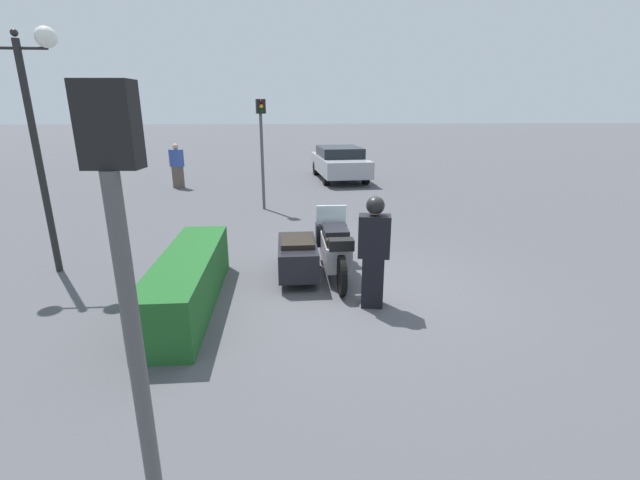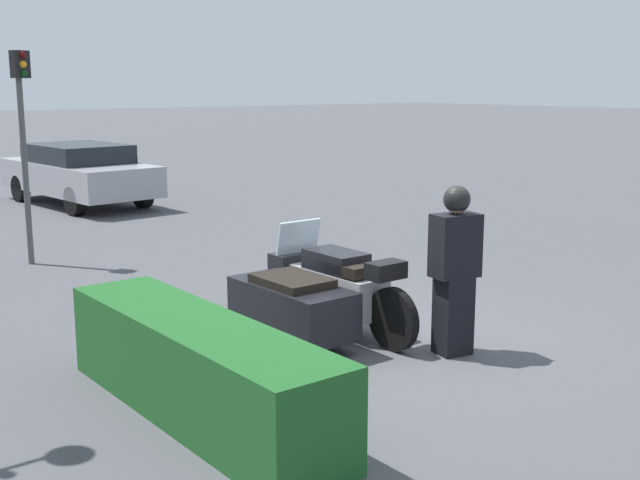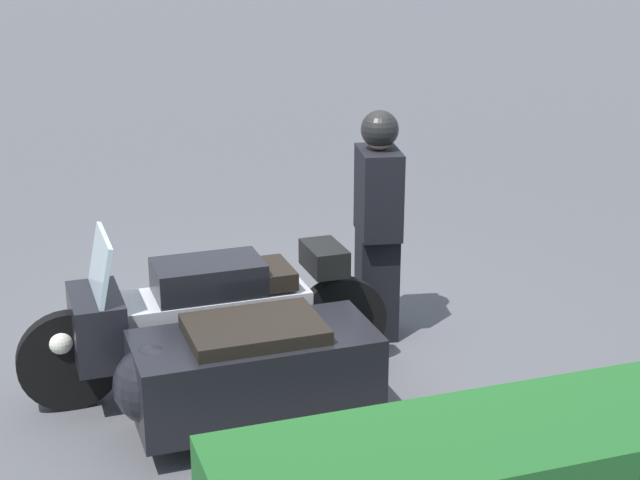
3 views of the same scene
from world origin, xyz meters
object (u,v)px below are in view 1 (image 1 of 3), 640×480
hedge_bush_curbside (188,281)px  pedestrian_bystander (177,166)px  traffic_light_near (262,138)px  parked_car_background (339,162)px  twin_lamp_post (25,92)px  police_motorcycle (314,250)px  traffic_light_far (130,294)px  officer_rider (374,250)px

hedge_bush_curbside → pedestrian_bystander: bearing=14.0°
traffic_light_near → parked_car_background: bearing=134.9°
twin_lamp_post → parked_car_background: 12.66m
police_motorcycle → hedge_bush_curbside: size_ratio=0.75×
twin_lamp_post → traffic_light_far: size_ratio=1.37×
twin_lamp_post → parked_car_background: bearing=-32.4°
twin_lamp_post → traffic_light_far: twin_lamp_post is taller
officer_rider → police_motorcycle: bearing=-138.8°
twin_lamp_post → traffic_light_near: bearing=-36.6°
hedge_bush_curbside → twin_lamp_post: twin_lamp_post is taller
traffic_light_near → traffic_light_far: traffic_light_near is taller
twin_lamp_post → parked_car_background: twin_lamp_post is taller
police_motorcycle → pedestrian_bystander: bearing=25.9°
police_motorcycle → twin_lamp_post: twin_lamp_post is taller
hedge_bush_curbside → traffic_light_near: (6.64, -0.85, 1.72)m
hedge_bush_curbside → parked_car_background: size_ratio=0.72×
officer_rider → parked_car_background: size_ratio=0.37×
police_motorcycle → traffic_light_near: size_ratio=0.79×
officer_rider → traffic_light_near: traffic_light_near is taller
traffic_light_near → pedestrian_bystander: (3.99, 3.49, -1.29)m
officer_rider → twin_lamp_post: (1.93, 5.66, 2.32)m
police_motorcycle → traffic_light_near: traffic_light_near is taller
twin_lamp_post → traffic_light_far: 7.00m
officer_rider → parked_car_background: (12.42, -0.99, -0.17)m
officer_rider → traffic_light_near: bearing=-152.6°
traffic_light_near → parked_car_background: 6.45m
traffic_light_near → parked_car_background: (5.55, -2.98, -1.38)m
traffic_light_far → hedge_bush_curbside: bearing=14.4°
hedge_bush_curbside → twin_lamp_post: (1.71, 2.81, 2.83)m
police_motorcycle → officer_rider: 1.68m
traffic_light_near → pedestrian_bystander: 5.45m
twin_lamp_post → hedge_bush_curbside: bearing=-121.3°
pedestrian_bystander → traffic_light_near: bearing=73.0°
hedge_bush_curbside → traffic_light_near: size_ratio=1.05×
hedge_bush_curbside → officer_rider: bearing=-94.5°
parked_car_background → pedestrian_bystander: size_ratio=2.77×
traffic_light_near → traffic_light_far: bearing=-17.4°
pedestrian_bystander → twin_lamp_post: bearing=30.7°
police_motorcycle → pedestrian_bystander: 10.55m
officer_rider → pedestrian_bystander: 12.16m
police_motorcycle → traffic_light_far: 5.76m
police_motorcycle → hedge_bush_curbside: police_motorcycle is taller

